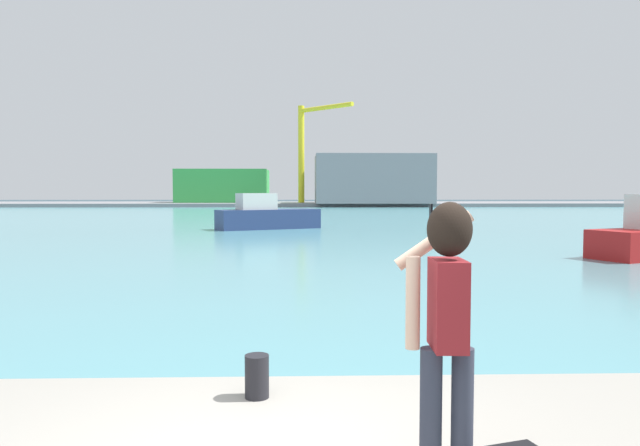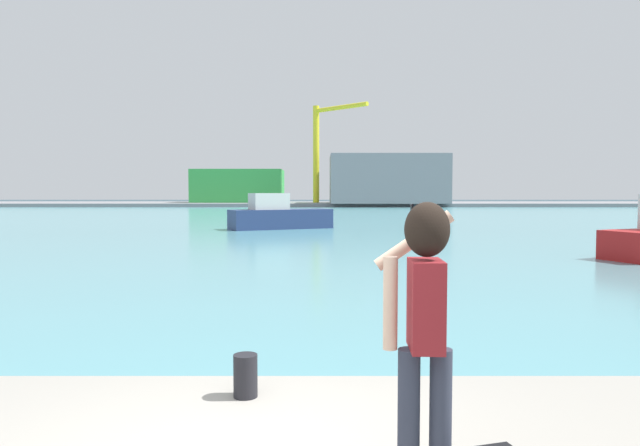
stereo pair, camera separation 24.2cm
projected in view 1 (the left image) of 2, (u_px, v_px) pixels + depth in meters
The scene contains 9 objects.
ground_plane at pixel (302, 217), 53.53m from camera, with size 220.00×220.00×0.00m, color #334751.
harbor_water at pixel (302, 216), 55.53m from camera, with size 140.00×100.00×0.02m, color #599EA8.
far_shore_dock at pixel (303, 204), 95.44m from camera, with size 140.00×20.00×0.55m, color gray.
person_photographer at pixel (446, 309), 3.59m from camera, with size 0.53×0.55×1.74m.
harbor_bollard at pixel (257, 376), 5.01m from camera, with size 0.21×0.21×0.38m, color black.
boat_moored at pixel (266, 216), 35.77m from camera, with size 6.60×4.48×2.23m.
warehouse_left at pixel (223, 186), 95.58m from camera, with size 14.83×8.58×5.44m, color green.
warehouse_right at pixel (372, 179), 89.86m from camera, with size 17.80×11.47×7.45m, color gray.
port_crane at pixel (307, 143), 91.91m from camera, with size 8.41×8.29×15.64m.
Camera 1 is at (0.16, -3.51, 2.35)m, focal length 32.20 mm.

